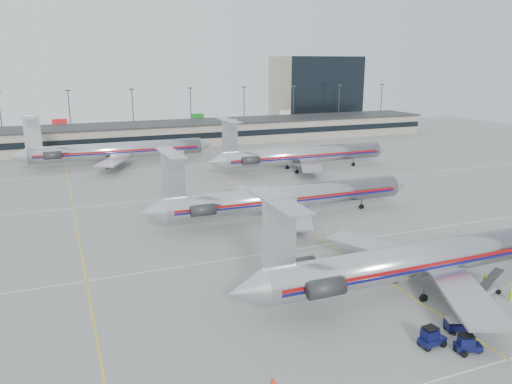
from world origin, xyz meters
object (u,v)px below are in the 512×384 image
jet_foreground (426,258)px  jet_second_row (283,197)px  belt_loader (486,289)px  tug_center (467,344)px

jet_foreground → jet_second_row: bearing=97.1°
belt_loader → jet_second_row: bearing=87.4°
jet_foreground → tug_center: 12.16m
jet_second_row → belt_loader: size_ratio=10.02×
tug_center → belt_loader: bearing=59.1°
jet_second_row → tug_center: size_ratio=18.98×
tug_center → belt_loader: (9.79, 7.45, -0.17)m
tug_center → jet_foreground: bearing=87.9°
jet_foreground → tug_center: (-4.81, -10.86, -2.60)m
belt_loader → jet_foreground: bearing=127.7°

